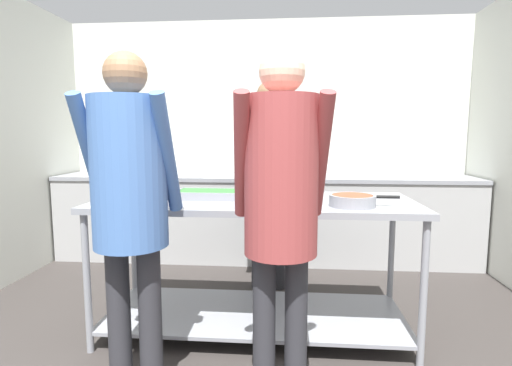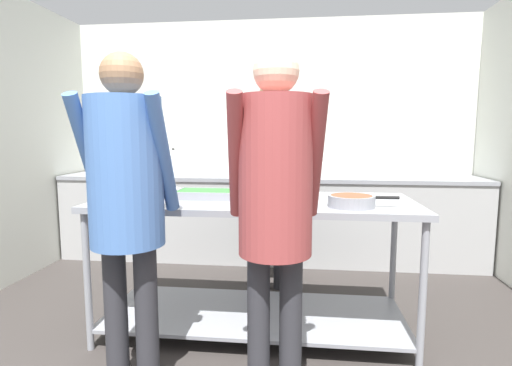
# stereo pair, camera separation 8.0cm
# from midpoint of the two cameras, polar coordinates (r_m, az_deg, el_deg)

# --- Properties ---
(wall_rear) EXTENTS (4.63, 0.06, 2.65)m
(wall_rear) POSITION_cam_midpoint_polar(r_m,az_deg,el_deg) (4.67, 2.49, 6.44)
(wall_rear) COLOR silver
(wall_rear) RESTS_ON ground_plane
(back_counter) EXTENTS (4.47, 0.65, 0.92)m
(back_counter) POSITION_cam_midpoint_polar(r_m,az_deg,el_deg) (4.40, 2.09, -4.92)
(back_counter) COLOR #A8A8A8
(back_counter) RESTS_ON ground_plane
(serving_counter) EXTENTS (2.12, 0.84, 0.93)m
(serving_counter) POSITION_cam_midpoint_polar(r_m,az_deg,el_deg) (2.76, 0.60, -8.58)
(serving_counter) COLOR gray
(serving_counter) RESTS_ON ground_plane
(plate_stack) EXTENTS (0.25, 0.25, 0.04)m
(plate_stack) POSITION_cam_midpoint_polar(r_m,az_deg,el_deg) (3.04, -12.25, -1.11)
(plate_stack) COLOR white
(plate_stack) RESTS_ON serving_counter
(serving_tray_roast) EXTENTS (0.49, 0.27, 0.05)m
(serving_tray_roast) POSITION_cam_midpoint_polar(r_m,az_deg,el_deg) (2.77, -5.43, -1.63)
(serving_tray_roast) COLOR gray
(serving_tray_roast) RESTS_ON serving_counter
(serving_tray_vegetables) EXTENTS (0.39, 0.30, 0.05)m
(serving_tray_vegetables) POSITION_cam_midpoint_polar(r_m,az_deg,el_deg) (2.51, 4.25, -2.50)
(serving_tray_vegetables) COLOR gray
(serving_tray_vegetables) RESTS_ON serving_counter
(sauce_pan) EXTENTS (0.42, 0.28, 0.07)m
(sauce_pan) POSITION_cam_midpoint_polar(r_m,az_deg,el_deg) (2.50, 14.39, -2.43)
(sauce_pan) COLOR gray
(sauce_pan) RESTS_ON serving_counter
(guest_serving_left) EXTENTS (0.47, 0.38, 1.75)m
(guest_serving_left) POSITION_cam_midpoint_polar(r_m,az_deg,el_deg) (1.87, 4.01, -1.54)
(guest_serving_left) COLOR #2D2D33
(guest_serving_left) RESTS_ON ground_plane
(guest_serving_right) EXTENTS (0.46, 0.37, 1.76)m
(guest_serving_right) POSITION_cam_midpoint_polar(r_m,az_deg,el_deg) (2.09, -17.00, -0.93)
(guest_serving_right) COLOR #2D2D33
(guest_serving_right) RESTS_ON ground_plane
(cook_behind_counter) EXTENTS (0.50, 0.40, 1.81)m
(cook_behind_counter) POSITION_cam_midpoint_polar(r_m,az_deg,el_deg) (3.46, 2.85, 2.83)
(cook_behind_counter) COLOR #2D2D33
(cook_behind_counter) RESTS_ON ground_plane
(water_bottle) EXTENTS (0.07, 0.07, 0.29)m
(water_bottle) POSITION_cam_midpoint_polar(r_m,az_deg,el_deg) (4.54, -11.21, 2.89)
(water_bottle) COLOR silver
(water_bottle) RESTS_ON back_counter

